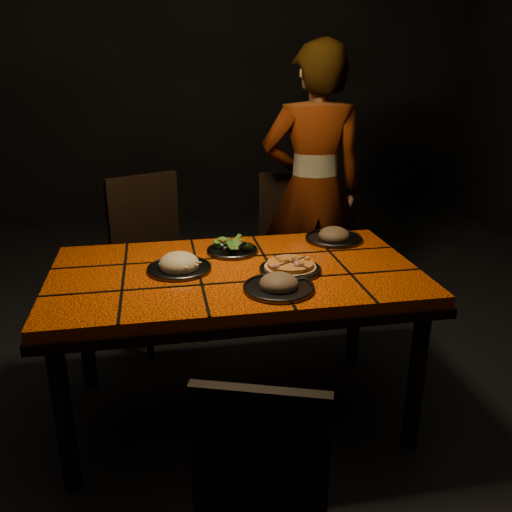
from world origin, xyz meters
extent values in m
cube|color=black|center=(0.00, 0.00, -0.02)|extent=(6.00, 7.00, 0.04)
cube|color=black|center=(0.00, 3.50, 1.50)|extent=(6.00, 0.04, 3.00)
cube|color=#FF5308|center=(0.00, 0.00, 0.72)|extent=(1.60, 0.90, 0.05)
cube|color=black|center=(0.00, 0.00, 0.68)|extent=(1.62, 0.92, 0.04)
cylinder|color=black|center=(-0.72, -0.37, 0.33)|extent=(0.07, 0.07, 0.66)
cylinder|color=black|center=(0.72, -0.37, 0.33)|extent=(0.07, 0.07, 0.66)
cylinder|color=black|center=(-0.72, 0.37, 0.33)|extent=(0.07, 0.07, 0.66)
cylinder|color=black|center=(0.72, 0.37, 0.33)|extent=(0.07, 0.07, 0.66)
cube|color=black|center=(-0.04, -0.88, 0.40)|extent=(0.48, 0.48, 0.04)
cube|color=black|center=(-0.09, -1.04, 0.62)|extent=(0.37, 0.16, 0.41)
cylinder|color=black|center=(0.16, -0.79, 0.19)|extent=(0.03, 0.03, 0.38)
cylinder|color=black|center=(-0.13, -0.69, 0.19)|extent=(0.03, 0.03, 0.38)
cube|color=black|center=(-0.32, 0.83, 0.48)|extent=(0.59, 0.59, 0.04)
cube|color=black|center=(-0.41, 1.01, 0.74)|extent=(0.42, 0.22, 0.49)
cylinder|color=black|center=(-0.41, 0.59, 0.23)|extent=(0.04, 0.04, 0.45)
cylinder|color=black|center=(-0.08, 0.74, 0.23)|extent=(0.04, 0.04, 0.45)
cylinder|color=black|center=(-0.56, 0.92, 0.23)|extent=(0.04, 0.04, 0.45)
cylinder|color=black|center=(-0.23, 1.07, 0.23)|extent=(0.04, 0.04, 0.45)
cube|color=black|center=(0.49, 0.99, 0.45)|extent=(0.53, 0.53, 0.04)
cube|color=black|center=(0.55, 1.17, 0.70)|extent=(0.41, 0.17, 0.46)
cylinder|color=black|center=(0.27, 0.89, 0.21)|extent=(0.04, 0.04, 0.43)
cylinder|color=black|center=(0.59, 0.78, 0.21)|extent=(0.04, 0.04, 0.43)
cylinder|color=black|center=(0.38, 1.21, 0.21)|extent=(0.04, 0.04, 0.43)
cylinder|color=black|center=(0.70, 1.10, 0.21)|extent=(0.04, 0.04, 0.43)
imported|color=brown|center=(0.62, 0.93, 0.87)|extent=(0.68, 0.49, 1.74)
cylinder|color=#3D3D43|center=(0.23, -0.07, 0.76)|extent=(0.27, 0.27, 0.01)
torus|color=#3D3D43|center=(0.23, -0.07, 0.76)|extent=(0.27, 0.27, 0.01)
cylinder|color=tan|center=(0.23, -0.07, 0.77)|extent=(0.31, 0.31, 0.01)
cylinder|color=gold|center=(0.23, -0.07, 0.78)|extent=(0.28, 0.28, 0.02)
cylinder|color=#3D3D43|center=(-0.24, 0.03, 0.76)|extent=(0.28, 0.28, 0.01)
torus|color=#3D3D43|center=(-0.24, 0.03, 0.76)|extent=(0.28, 0.28, 0.01)
ellipsoid|color=beige|center=(-0.24, 0.03, 0.79)|extent=(0.17, 0.17, 0.09)
cylinder|color=#3D3D43|center=(0.02, 0.22, 0.76)|extent=(0.24, 0.24, 0.01)
torus|color=#3D3D43|center=(0.02, 0.22, 0.76)|extent=(0.25, 0.25, 0.01)
cylinder|color=#3D3D43|center=(0.14, -0.26, 0.76)|extent=(0.29, 0.29, 0.01)
torus|color=#3D3D43|center=(0.14, -0.26, 0.76)|extent=(0.29, 0.29, 0.01)
ellipsoid|color=brown|center=(0.14, -0.26, 0.79)|extent=(0.17, 0.17, 0.09)
cylinder|color=#3D3D43|center=(0.56, 0.31, 0.76)|extent=(0.29, 0.29, 0.01)
torus|color=#3D3D43|center=(0.56, 0.31, 0.76)|extent=(0.29, 0.29, 0.01)
ellipsoid|color=brown|center=(0.56, 0.31, 0.79)|extent=(0.17, 0.17, 0.10)
camera|label=1|loc=(-0.32, -2.20, 1.62)|focal=38.00mm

